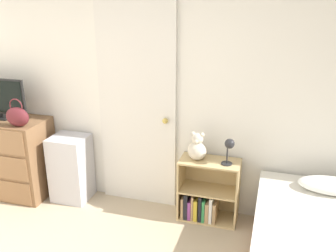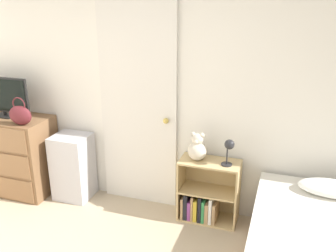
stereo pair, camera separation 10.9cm
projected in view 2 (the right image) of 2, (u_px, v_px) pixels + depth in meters
wall_back at (152, 85)px, 3.68m from camera, size 10.00×0.06×2.55m
door_closed at (138, 108)px, 3.75m from camera, size 0.81×0.09×2.09m
dresser at (10, 154)px, 4.18m from camera, size 0.96×0.50×0.87m
tv at (2, 96)px, 3.98m from camera, size 0.65×0.16×0.43m
handbag at (20, 115)px, 3.77m from camera, size 0.25×0.13×0.29m
storage_bin at (73, 167)px, 4.04m from camera, size 0.38×0.35×0.71m
bookshelf at (205, 197)px, 3.67m from camera, size 0.58×0.29×0.63m
teddy_bear at (197, 148)px, 3.53m from camera, size 0.18×0.18×0.28m
desk_lamp at (229, 148)px, 3.38m from camera, size 0.12×0.11×0.26m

